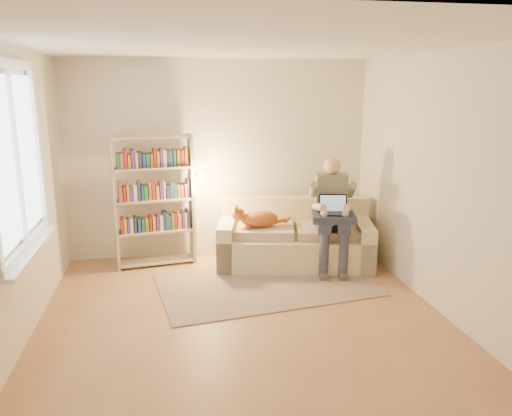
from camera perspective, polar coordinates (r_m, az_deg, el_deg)
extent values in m
plane|color=#996B45|center=(4.96, -1.15, -13.29)|extent=(4.50, 4.50, 0.00)
cube|color=white|center=(4.43, -1.32, 18.24)|extent=(4.00, 4.50, 0.02)
cube|color=silver|center=(4.66, -26.34, 0.50)|extent=(0.02, 4.50, 2.60)
cube|color=silver|center=(5.21, 21.08, 2.28)|extent=(0.02, 4.50, 2.60)
cube|color=silver|center=(6.72, -4.23, 5.55)|extent=(4.00, 0.02, 2.60)
cube|color=silver|center=(2.41, 7.21, -9.58)|extent=(4.00, 0.02, 2.60)
plane|color=white|center=(4.78, -25.80, 5.14)|extent=(0.00, 1.50, 1.50)
cube|color=white|center=(4.74, -26.70, 14.61)|extent=(0.05, 1.50, 0.08)
cube|color=white|center=(4.94, -24.74, -3.93)|extent=(0.05, 1.50, 0.08)
cube|color=white|center=(4.78, -25.68, 5.15)|extent=(0.04, 0.05, 1.50)
cube|color=white|center=(4.94, -24.23, -4.48)|extent=(0.12, 1.52, 0.04)
cube|color=beige|center=(6.48, 4.42, -4.74)|extent=(2.08, 1.26, 0.41)
cube|color=beige|center=(6.69, 4.37, -0.47)|extent=(1.94, 0.59, 0.42)
cube|color=beige|center=(6.47, -3.31, -3.94)|extent=(0.37, 0.89, 0.58)
cube|color=beige|center=(6.55, 12.10, -4.01)|extent=(0.37, 0.89, 0.58)
cube|color=tan|center=(6.35, 0.55, -2.61)|extent=(0.93, 0.74, 0.12)
cube|color=tan|center=(6.39, 8.40, -2.66)|extent=(0.93, 0.74, 0.12)
cube|color=gray|center=(6.35, 8.59, 1.55)|extent=(0.42, 0.29, 0.53)
sphere|color=tan|center=(6.27, 8.73, 4.80)|extent=(0.21, 0.21, 0.21)
cube|color=#363B4C|center=(6.17, 7.68, -1.82)|extent=(0.24, 0.46, 0.16)
cube|color=#363B4C|center=(6.20, 9.82, -1.83)|extent=(0.24, 0.46, 0.16)
cylinder|color=#363B4C|center=(6.07, 7.78, -5.44)|extent=(0.11, 0.11, 0.54)
cylinder|color=#363B4C|center=(6.10, 9.95, -5.43)|extent=(0.11, 0.11, 0.54)
ellipsoid|color=orange|center=(6.28, 0.55, -1.27)|extent=(0.51, 0.34, 0.21)
sphere|color=orange|center=(6.23, -1.94, -0.70)|extent=(0.17, 0.17, 0.17)
cylinder|color=orange|center=(6.34, 2.80, -1.53)|extent=(0.24, 0.09, 0.07)
cube|color=#242E3F|center=(6.14, 8.66, -1.00)|extent=(0.60, 0.52, 0.09)
cube|color=black|center=(6.09, 8.72, -0.61)|extent=(0.38, 0.30, 0.02)
cube|color=black|center=(6.17, 8.64, 0.56)|extent=(0.34, 0.13, 0.22)
plane|color=#8CA5CC|center=(6.17, 8.64, 0.56)|extent=(0.31, 0.13, 0.30)
cube|color=#C7B796|center=(6.39, -15.85, 0.42)|extent=(0.07, 0.26, 1.68)
cube|color=#C7B796|center=(6.49, -7.37, 1.04)|extent=(0.07, 0.26, 1.68)
cube|color=#C7B796|center=(6.64, -11.25, -5.94)|extent=(1.02, 0.39, 0.03)
cube|color=#C7B796|center=(6.52, -11.42, -2.56)|extent=(1.02, 0.39, 0.03)
cube|color=#C7B796|center=(6.42, -11.59, 0.93)|extent=(1.02, 0.39, 0.03)
cube|color=#C7B796|center=(6.34, -11.76, 4.53)|extent=(1.02, 0.39, 0.03)
cube|color=#C7B796|center=(6.29, -11.93, 7.95)|extent=(1.02, 0.39, 0.03)
cube|color=#66337F|center=(6.49, -11.46, -1.60)|extent=(0.87, 0.32, 0.20)
cube|color=silver|center=(6.39, -11.64, 1.92)|extent=(0.87, 0.32, 0.20)
cube|color=#333338|center=(6.33, -11.81, 5.54)|extent=(0.87, 0.32, 0.20)
cylinder|color=beige|center=(6.47, -8.01, 1.47)|extent=(0.09, 0.09, 0.04)
cone|color=beige|center=(6.34, -6.62, 3.60)|extent=(0.13, 0.15, 0.14)
cube|color=gray|center=(5.87, 1.21, -8.77)|extent=(2.61, 1.77, 0.01)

